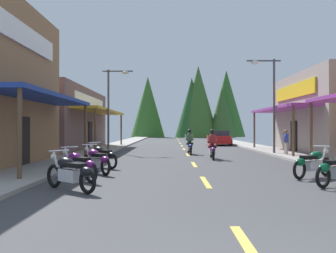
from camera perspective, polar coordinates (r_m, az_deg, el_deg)
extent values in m
cube|color=#424244|center=(26.70, 2.63, -3.84)|extent=(9.70, 77.57, 0.10)
cube|color=#9E9991|center=(27.13, -10.16, -3.55)|extent=(2.30, 77.57, 0.12)
cube|color=#9E9991|center=(27.59, 15.19, -3.49)|extent=(2.30, 77.57, 0.12)
cube|color=#E0C64C|center=(5.21, 12.70, -18.35)|extent=(0.16, 2.40, 0.01)
cube|color=#E0C64C|center=(11.18, 5.84, -8.58)|extent=(0.16, 2.40, 0.01)
cube|color=#E0C64C|center=(16.43, 4.06, -5.90)|extent=(0.16, 2.40, 0.01)
cube|color=#E0C64C|center=(22.25, 3.08, -4.42)|extent=(0.16, 2.40, 0.01)
cube|color=#E0C64C|center=(28.32, 2.50, -3.53)|extent=(0.16, 2.40, 0.01)
cube|color=#E0C64C|center=(33.38, 2.17, -3.03)|extent=(0.16, 2.40, 0.01)
cube|color=#E0C64C|center=(38.69, 1.92, -2.65)|extent=(0.16, 2.40, 0.01)
cube|color=#E0C64C|center=(45.25, 1.69, -2.30)|extent=(0.16, 2.40, 0.01)
cube|color=#E0C64C|center=(52.15, 1.51, -2.03)|extent=(0.16, 2.40, 0.01)
cube|color=#E0C64C|center=(58.38, 1.39, -1.84)|extent=(0.16, 2.40, 0.01)
cube|color=navy|center=(16.03, -18.59, 4.33)|extent=(1.80, 8.87, 0.16)
cylinder|color=brown|center=(11.77, -22.06, -1.28)|extent=(0.14, 0.14, 2.82)
cylinder|color=brown|center=(19.86, -12.71, -0.86)|extent=(0.14, 0.14, 2.82)
cube|color=white|center=(16.72, -21.37, 13.03)|extent=(0.10, 6.90, 0.90)
cube|color=black|center=(16.29, -21.46, -2.26)|extent=(0.08, 1.10, 2.10)
cube|color=brown|center=(29.38, -19.13, 1.06)|extent=(7.42, 13.33, 4.57)
cube|color=gold|center=(28.20, -10.26, 2.35)|extent=(1.80, 12.00, 0.16)
cylinder|color=brown|center=(22.35, -11.23, -0.80)|extent=(0.14, 0.14, 2.82)
cylinder|color=brown|center=(33.79, -7.28, -0.61)|extent=(0.14, 0.14, 2.82)
cube|color=white|center=(28.41, -11.93, 3.68)|extent=(0.10, 9.33, 0.90)
cube|color=black|center=(28.35, -11.97, -1.41)|extent=(0.08, 1.10, 2.10)
cylinder|color=brown|center=(18.43, 21.34, -0.90)|extent=(0.14, 0.14, 2.82)
cube|color=#8C338C|center=(25.36, 17.11, 2.64)|extent=(1.80, 9.50, 0.16)
cylinder|color=brown|center=(20.78, 18.88, -0.83)|extent=(0.14, 0.14, 2.82)
cylinder|color=brown|center=(29.55, 13.27, -0.66)|extent=(0.14, 0.14, 2.82)
cube|color=yellow|center=(25.70, 18.91, 5.20)|extent=(0.10, 7.39, 0.90)
cube|color=black|center=(25.59, 18.96, -1.52)|extent=(0.08, 1.10, 2.10)
cylinder|color=#474C51|center=(25.16, -9.25, 2.41)|extent=(0.14, 0.14, 5.58)
cylinder|color=#474C51|center=(25.33, -7.82, 8.52)|extent=(2.06, 0.10, 0.10)
ellipsoid|color=silver|center=(25.25, -6.63, 8.31)|extent=(0.50, 0.30, 0.24)
cylinder|color=#474C51|center=(23.18, 16.16, 2.94)|extent=(0.14, 0.14, 5.82)
cylinder|color=#474C51|center=(23.35, 14.64, 9.86)|extent=(2.06, 0.10, 0.10)
ellipsoid|color=silver|center=(23.21, 13.37, 9.67)|extent=(0.50, 0.30, 0.24)
torus|color=black|center=(10.81, 22.95, -7.17)|extent=(0.58, 0.44, 0.64)
cube|color=black|center=(11.19, 24.35, -5.07)|extent=(0.65, 0.57, 0.12)
ellipsoid|color=#0C5933|center=(10.83, 23.09, -5.93)|extent=(0.50, 0.45, 0.24)
torus|color=black|center=(13.60, 23.29, -5.74)|extent=(0.57, 0.46, 0.64)
torus|color=black|center=(12.33, 19.75, -6.31)|extent=(0.57, 0.46, 0.64)
cube|color=silver|center=(12.95, 21.61, -5.66)|extent=(0.73, 0.64, 0.32)
ellipsoid|color=#0C5933|center=(13.09, 22.07, -4.20)|extent=(0.64, 0.59, 0.28)
cube|color=black|center=(12.72, 21.00, -4.50)|extent=(0.65, 0.58, 0.12)
ellipsoid|color=#0C5933|center=(12.35, 19.88, -5.23)|extent=(0.50, 0.46, 0.24)
cylinder|color=silver|center=(13.46, 23.01, -4.39)|extent=(0.33, 0.27, 0.71)
cylinder|color=silver|center=(13.33, 22.74, -2.83)|extent=(0.39, 0.50, 0.04)
sphere|color=white|center=(13.58, 23.35, -3.50)|extent=(0.16, 0.16, 0.16)
torus|color=black|center=(10.55, -17.28, -7.34)|extent=(0.55, 0.49, 0.64)
torus|color=black|center=(9.32, -12.41, -8.30)|extent=(0.55, 0.49, 0.64)
cube|color=silver|center=(9.92, -15.00, -7.34)|extent=(0.71, 0.67, 0.32)
ellipsoid|color=black|center=(10.05, -15.63, -5.41)|extent=(0.63, 0.61, 0.28)
cube|color=black|center=(9.68, -14.17, -5.85)|extent=(0.64, 0.60, 0.12)
ellipsoid|color=black|center=(9.33, -12.59, -6.86)|extent=(0.49, 0.47, 0.24)
cylinder|color=silver|center=(10.41, -16.90, -5.62)|extent=(0.32, 0.29, 0.71)
cylinder|color=silver|center=(10.28, -16.55, -3.62)|extent=(0.42, 0.48, 0.04)
sphere|color=white|center=(10.53, -17.36, -4.46)|extent=(0.16, 0.16, 0.16)
torus|color=black|center=(12.40, -15.64, -6.28)|extent=(0.52, 0.53, 0.64)
torus|color=black|center=(11.11, -11.89, -6.99)|extent=(0.52, 0.53, 0.64)
cube|color=silver|center=(11.74, -13.87, -6.23)|extent=(0.69, 0.69, 0.32)
ellipsoid|color=#721972|center=(11.88, -14.36, -4.61)|extent=(0.62, 0.62, 0.28)
cube|color=black|center=(11.50, -13.23, -4.96)|extent=(0.62, 0.62, 0.12)
ellipsoid|color=#721972|center=(11.13, -12.03, -5.79)|extent=(0.48, 0.48, 0.24)
cylinder|color=silver|center=(12.25, -15.34, -4.81)|extent=(0.30, 0.31, 0.71)
cylinder|color=silver|center=(12.12, -15.06, -3.10)|extent=(0.45, 0.45, 0.04)
sphere|color=white|center=(12.38, -15.70, -3.83)|extent=(0.16, 0.16, 0.16)
torus|color=black|center=(14.07, -12.50, -5.56)|extent=(0.47, 0.57, 0.64)
torus|color=black|center=(12.73, -9.68, -6.13)|extent=(0.47, 0.57, 0.64)
cube|color=silver|center=(13.39, -11.16, -5.49)|extent=(0.65, 0.73, 0.32)
ellipsoid|color=#721972|center=(13.55, -11.53, -4.08)|extent=(0.59, 0.64, 0.28)
cube|color=black|center=(13.14, -10.68, -4.37)|extent=(0.59, 0.65, 0.12)
ellipsoid|color=#721972|center=(12.75, -9.78, -5.08)|extent=(0.46, 0.50, 0.24)
cylinder|color=silver|center=(13.93, -12.28, -4.26)|extent=(0.27, 0.33, 0.71)
cylinder|color=silver|center=(13.80, -12.07, -2.76)|extent=(0.50, 0.40, 0.04)
sphere|color=white|center=(14.06, -12.55, -3.40)|extent=(0.16, 0.16, 0.16)
torus|color=black|center=(15.95, -11.83, -4.94)|extent=(0.52, 0.53, 0.64)
torus|color=black|center=(14.71, -8.68, -5.34)|extent=(0.52, 0.53, 0.64)
cube|color=silver|center=(15.32, -10.32, -4.83)|extent=(0.69, 0.69, 0.32)
ellipsoid|color=black|center=(15.46, -10.73, -3.60)|extent=(0.62, 0.62, 0.28)
cube|color=black|center=(15.09, -9.78, -3.84)|extent=(0.62, 0.62, 0.12)
ellipsoid|color=black|center=(14.73, -8.79, -4.43)|extent=(0.48, 0.48, 0.24)
cylinder|color=silver|center=(15.81, -11.57, -3.78)|extent=(0.30, 0.31, 0.71)
cylinder|color=silver|center=(15.69, -11.34, -2.45)|extent=(0.45, 0.45, 0.04)
sphere|color=white|center=(15.94, -11.89, -3.03)|extent=(0.16, 0.16, 0.16)
torus|color=black|center=(20.11, 6.70, -3.97)|extent=(0.12, 0.64, 0.64)
torus|color=black|center=(18.62, 7.04, -4.27)|extent=(0.12, 0.64, 0.64)
cube|color=silver|center=(19.36, 6.87, -3.87)|extent=(0.31, 0.71, 0.32)
ellipsoid|color=#721972|center=(19.54, 6.82, -2.90)|extent=(0.34, 0.57, 0.28)
cube|color=black|center=(19.10, 6.92, -3.08)|extent=(0.30, 0.61, 0.12)
ellipsoid|color=#721972|center=(18.66, 7.03, -3.55)|extent=(0.26, 0.45, 0.24)
cylinder|color=silver|center=(19.97, 6.73, -3.05)|extent=(0.07, 0.37, 0.71)
cylinder|color=silver|center=(19.83, 6.75, -2.00)|extent=(0.60, 0.06, 0.04)
sphere|color=white|center=(20.12, 6.70, -2.46)|extent=(0.16, 0.16, 0.16)
ellipsoid|color=maroon|center=(19.18, 6.90, -1.97)|extent=(0.39, 0.39, 0.64)
sphere|color=black|center=(19.23, 6.89, -0.77)|extent=(0.24, 0.24, 0.24)
cylinder|color=maroon|center=(19.35, 6.39, -2.99)|extent=(0.16, 0.43, 0.24)
cylinder|color=maroon|center=(19.47, 6.22, -1.94)|extent=(0.12, 0.51, 0.40)
cylinder|color=maroon|center=(19.38, 7.33, -2.98)|extent=(0.16, 0.43, 0.24)
cylinder|color=maroon|center=(19.50, 7.44, -1.94)|extent=(0.12, 0.51, 0.40)
torus|color=black|center=(23.58, 3.17, -3.42)|extent=(0.13, 0.64, 0.64)
torus|color=black|center=(22.09, 3.54, -3.64)|extent=(0.13, 0.64, 0.64)
cube|color=silver|center=(22.83, 3.35, -3.32)|extent=(0.31, 0.71, 0.32)
ellipsoid|color=navy|center=(23.01, 3.30, -2.50)|extent=(0.34, 0.57, 0.28)
cube|color=black|center=(22.57, 3.41, -2.65)|extent=(0.31, 0.61, 0.12)
ellipsoid|color=navy|center=(22.13, 3.53, -3.03)|extent=(0.26, 0.45, 0.24)
cylinder|color=silver|center=(23.43, 3.20, -2.63)|extent=(0.08, 0.37, 0.71)
cylinder|color=silver|center=(23.30, 3.23, -1.74)|extent=(0.60, 0.07, 0.04)
sphere|color=white|center=(23.59, 3.17, -2.13)|extent=(0.16, 0.16, 0.16)
ellipsoid|color=#3F593F|center=(22.66, 3.39, -1.70)|extent=(0.40, 0.40, 0.64)
sphere|color=black|center=(22.70, 3.38, -0.69)|extent=(0.24, 0.24, 0.24)
cylinder|color=#3F593F|center=(22.82, 2.95, -2.57)|extent=(0.16, 0.43, 0.24)
cylinder|color=#3F593F|center=(22.93, 2.80, -1.69)|extent=(0.12, 0.51, 0.40)
cylinder|color=#3F593F|center=(22.85, 3.75, -2.57)|extent=(0.16, 0.43, 0.24)
cylinder|color=#3F593F|center=(22.97, 3.83, -1.68)|extent=(0.12, 0.51, 0.40)
cylinder|color=#B2A599|center=(22.13, 17.95, -3.45)|extent=(0.14, 0.14, 0.77)
cylinder|color=#B2A599|center=(22.29, 17.75, -3.42)|extent=(0.14, 0.14, 0.77)
ellipsoid|color=#333F8C|center=(22.18, 17.85, -1.73)|extent=(0.30, 0.39, 0.55)
cylinder|color=#333F8C|center=(21.96, 18.11, -1.67)|extent=(0.09, 0.09, 0.52)
cylinder|color=#333F8C|center=(22.40, 17.59, -1.65)|extent=(0.09, 0.09, 0.52)
sphere|color=#8C664C|center=(22.17, 17.85, -0.72)|extent=(0.21, 0.21, 0.21)
cube|color=#B21919|center=(35.21, 8.04, -2.00)|extent=(2.09, 4.41, 0.70)
cube|color=#262D38|center=(35.05, 8.05, -1.10)|extent=(1.75, 2.30, 0.60)
cylinder|color=black|center=(36.62, 6.45, -2.27)|extent=(0.26, 0.67, 0.66)
cylinder|color=black|center=(36.74, 9.32, -2.26)|extent=(0.26, 0.67, 0.66)
cylinder|color=black|center=(33.72, 6.64, -2.45)|extent=(0.26, 0.67, 0.66)
cylinder|color=black|center=(33.85, 9.76, -2.44)|extent=(0.26, 0.67, 0.66)
cone|color=#325A23|center=(63.90, 4.73, 3.87)|extent=(6.96, 6.96, 12.43)
cone|color=#2C6523|center=(69.84, 4.65, 2.36)|extent=(5.38, 5.38, 9.61)
cone|color=#225023|center=(63.74, 3.71, 2.96)|extent=(5.82, 5.82, 10.39)
cone|color=#316223|center=(66.29, -3.15, 3.07)|extent=(6.12, 6.12, 10.92)
cone|color=#2C5D23|center=(69.98, 9.06, 3.55)|extent=(7.01, 7.01, 12.52)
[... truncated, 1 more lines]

